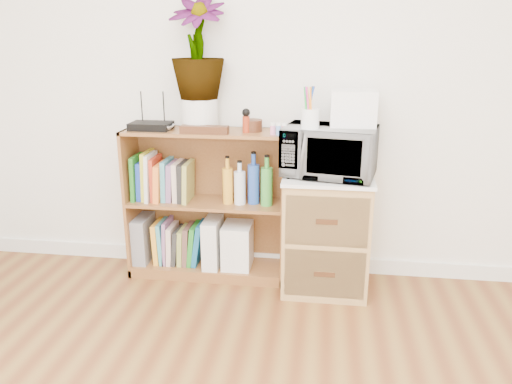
# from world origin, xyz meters

# --- Properties ---
(skirting_board) EXTENTS (4.00, 0.02, 0.10)m
(skirting_board) POSITION_xyz_m (0.00, 2.24, 0.05)
(skirting_board) COLOR white
(skirting_board) RESTS_ON ground
(bookshelf) EXTENTS (1.00, 0.30, 0.95)m
(bookshelf) POSITION_xyz_m (-0.35, 2.10, 0.47)
(bookshelf) COLOR brown
(bookshelf) RESTS_ON ground
(wicker_unit) EXTENTS (0.50, 0.45, 0.70)m
(wicker_unit) POSITION_xyz_m (0.40, 2.02, 0.35)
(wicker_unit) COLOR #9E7542
(wicker_unit) RESTS_ON ground
(microwave) EXTENTS (0.57, 0.44, 0.29)m
(microwave) POSITION_xyz_m (0.40, 2.02, 0.86)
(microwave) COLOR silver
(microwave) RESTS_ON wicker_unit
(pen_cup) EXTENTS (0.10, 0.10, 0.11)m
(pen_cup) POSITION_xyz_m (0.29, 1.94, 1.06)
(pen_cup) COLOR white
(pen_cup) RESTS_ON microwave
(small_appliance) EXTENTS (0.25, 0.21, 0.20)m
(small_appliance) POSITION_xyz_m (0.52, 2.07, 1.11)
(small_appliance) COLOR white
(small_appliance) RESTS_ON microwave
(router) EXTENTS (0.24, 0.17, 0.04)m
(router) POSITION_xyz_m (-0.68, 2.08, 0.97)
(router) COLOR black
(router) RESTS_ON bookshelf
(white_bowl) EXTENTS (0.13, 0.13, 0.03)m
(white_bowl) POSITION_xyz_m (-0.60, 2.07, 0.97)
(white_bowl) COLOR white
(white_bowl) RESTS_ON bookshelf
(plant_pot) EXTENTS (0.22, 0.22, 0.19)m
(plant_pot) POSITION_xyz_m (-0.38, 2.12, 1.04)
(plant_pot) COLOR white
(plant_pot) RESTS_ON bookshelf
(potted_plant) EXTENTS (0.32, 0.32, 0.58)m
(potted_plant) POSITION_xyz_m (-0.38, 2.12, 1.43)
(potted_plant) COLOR #327E35
(potted_plant) RESTS_ON plant_pot
(trinket_box) EXTENTS (0.28, 0.07, 0.05)m
(trinket_box) POSITION_xyz_m (-0.33, 2.00, 0.97)
(trinket_box) COLOR #3A2110
(trinket_box) RESTS_ON bookshelf
(kokeshi_doll) EXTENTS (0.04, 0.04, 0.10)m
(kokeshi_doll) POSITION_xyz_m (-0.09, 2.06, 1.00)
(kokeshi_doll) COLOR #982B12
(kokeshi_doll) RESTS_ON bookshelf
(wooden_bowl) EXTENTS (0.12, 0.12, 0.07)m
(wooden_bowl) POSITION_xyz_m (-0.06, 2.11, 0.98)
(wooden_bowl) COLOR #361C0E
(wooden_bowl) RESTS_ON bookshelf
(paint_jars) EXTENTS (0.11, 0.04, 0.06)m
(paint_jars) POSITION_xyz_m (0.10, 2.01, 0.98)
(paint_jars) COLOR pink
(paint_jars) RESTS_ON bookshelf
(file_box) EXTENTS (0.09, 0.24, 0.30)m
(file_box) POSITION_xyz_m (-0.78, 2.10, 0.22)
(file_box) COLOR slate
(file_box) RESTS_ON bookshelf
(magazine_holder_left) EXTENTS (0.10, 0.25, 0.32)m
(magazine_holder_left) POSITION_xyz_m (-0.32, 2.09, 0.23)
(magazine_holder_left) COLOR silver
(magazine_holder_left) RESTS_ON bookshelf
(magazine_holder_mid) EXTENTS (0.09, 0.23, 0.28)m
(magazine_holder_mid) POSITION_xyz_m (-0.20, 2.09, 0.21)
(magazine_holder_mid) COLOR silver
(magazine_holder_mid) RESTS_ON bookshelf
(magazine_holder_right) EXTENTS (0.09, 0.23, 0.28)m
(magazine_holder_right) POSITION_xyz_m (-0.11, 2.09, 0.21)
(magazine_holder_right) COLOR white
(magazine_holder_right) RESTS_ON bookshelf
(cookbooks) EXTENTS (0.37, 0.20, 0.31)m
(cookbooks) POSITION_xyz_m (-0.63, 2.10, 0.63)
(cookbooks) COLOR #23731E
(cookbooks) RESTS_ON bookshelf
(liquor_bottles) EXTENTS (0.48, 0.07, 0.32)m
(liquor_bottles) POSITION_xyz_m (0.00, 2.10, 0.65)
(liquor_bottles) COLOR gold
(liquor_bottles) RESTS_ON bookshelf
(lower_books) EXTENTS (0.33, 0.19, 0.29)m
(lower_books) POSITION_xyz_m (-0.55, 2.10, 0.20)
(lower_books) COLOR gold
(lower_books) RESTS_ON bookshelf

